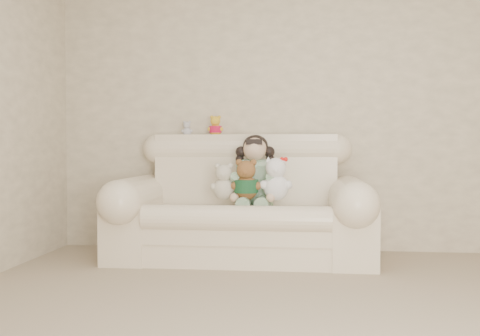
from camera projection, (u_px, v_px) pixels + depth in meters
name	position (u px, v px, depth m)	size (l,w,h in m)	color
wall_back	(310.00, 104.00, 5.00)	(4.50, 4.50, 0.00)	beige
sofa	(241.00, 196.00, 4.59)	(2.10, 0.95, 1.03)	beige
seated_child	(255.00, 170.00, 4.65)	(0.37, 0.45, 0.61)	#23672A
brown_teddy	(246.00, 176.00, 4.45)	(0.24, 0.19, 0.38)	brown
white_cat	(276.00, 174.00, 4.44)	(0.26, 0.20, 0.40)	white
cream_teddy	(224.00, 178.00, 4.49)	(0.22, 0.17, 0.34)	beige
yellow_mini_bear	(216.00, 124.00, 4.96)	(0.14, 0.11, 0.22)	gold
grey_mini_plush	(187.00, 127.00, 4.97)	(0.10, 0.08, 0.16)	silver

